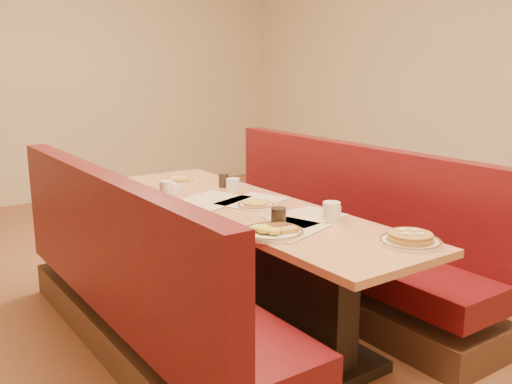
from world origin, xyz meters
TOP-DOWN VIEW (x-y plane):
  - ground at (0.00, 0.00)m, footprint 8.00×8.00m
  - room_envelope at (0.00, 0.00)m, footprint 6.04×8.04m
  - diner_table at (0.00, 0.00)m, footprint 0.70×2.50m
  - booth_left at (-0.73, 0.00)m, footprint 0.55×2.50m
  - booth_right at (0.73, 0.00)m, footprint 0.55×2.50m
  - placemat_near_left at (-0.12, -0.53)m, footprint 0.47×0.41m
  - placemat_near_right at (0.12, -0.40)m, footprint 0.44×0.36m
  - placemat_far_left at (-0.12, 0.24)m, footprint 0.54×0.48m
  - placemat_far_right at (0.08, 0.07)m, footprint 0.48×0.42m
  - pancake_plate at (0.21, -1.05)m, footprint 0.30×0.30m
  - eggs_plate at (-0.24, -0.56)m, footprint 0.32×0.32m
  - extra_plate_mid at (0.02, -0.05)m, footprint 0.22×0.22m
  - extra_plate_far at (-0.01, 0.86)m, footprint 0.21×0.21m
  - coffee_mug_a at (0.19, -0.52)m, footprint 0.13×0.10m
  - coffee_mug_b at (-0.28, 0.53)m, footprint 0.13×0.09m
  - coffee_mug_c at (0.12, 0.36)m, footprint 0.12×0.09m
  - coffee_mug_d at (-0.25, 0.51)m, footprint 0.11×0.07m
  - soda_tumbler_near at (-0.14, -0.48)m, footprint 0.08×0.08m
  - soda_tumbler_mid at (0.16, 0.53)m, footprint 0.07×0.07m

SIDE VIEW (x-z plane):
  - ground at x=0.00m, z-range 0.00..0.00m
  - booth_left at x=-0.73m, z-range -0.16..0.89m
  - booth_right at x=0.73m, z-range -0.16..0.89m
  - diner_table at x=0.00m, z-range 0.00..0.75m
  - placemat_near_left at x=-0.12m, z-range 0.75..0.76m
  - placemat_near_right at x=0.12m, z-range 0.75..0.76m
  - placemat_far_left at x=-0.12m, z-range 0.75..0.76m
  - placemat_far_right at x=0.08m, z-range 0.75..0.76m
  - extra_plate_far at x=-0.01m, z-range 0.74..0.79m
  - extra_plate_mid at x=0.02m, z-range 0.74..0.79m
  - eggs_plate at x=-0.24m, z-range 0.74..0.80m
  - pancake_plate at x=0.21m, z-range 0.74..0.81m
  - coffee_mug_d at x=-0.25m, z-range 0.75..0.83m
  - soda_tumbler_mid at x=0.16m, z-range 0.75..0.84m
  - coffee_mug_c at x=0.12m, z-range 0.75..0.85m
  - coffee_mug_b at x=-0.28m, z-range 0.75..0.85m
  - coffee_mug_a at x=0.19m, z-range 0.75..0.85m
  - soda_tumbler_near at x=-0.14m, z-range 0.75..0.86m
  - room_envelope at x=0.00m, z-range 0.52..3.34m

